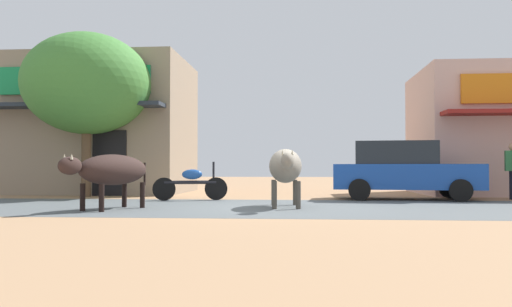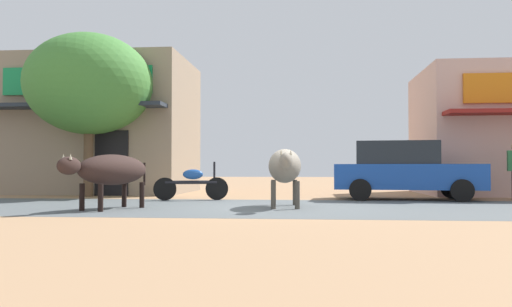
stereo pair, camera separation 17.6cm
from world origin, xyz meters
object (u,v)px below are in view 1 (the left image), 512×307
(parked_hatchback_car, at_px, (403,170))
(parked_motorcycle, at_px, (191,183))
(roadside_tree, at_px, (87,84))
(cow_near_brown, at_px, (112,170))
(cow_far_dark, at_px, (285,166))

(parked_hatchback_car, height_order, parked_motorcycle, parked_hatchback_car)
(roadside_tree, xyz_separation_m, cow_near_brown, (2.61, -4.93, -2.67))
(parked_motorcycle, bearing_deg, cow_far_dark, -41.63)
(parked_hatchback_car, height_order, cow_far_dark, parked_hatchback_car)
(cow_near_brown, distance_m, cow_far_dark, 3.84)
(roadside_tree, height_order, parked_motorcycle, roadside_tree)
(parked_motorcycle, xyz_separation_m, cow_far_dark, (2.67, -2.37, 0.46))
(cow_far_dark, bearing_deg, cow_near_brown, -164.59)
(cow_near_brown, bearing_deg, parked_motorcycle, 73.10)
(parked_hatchback_car, bearing_deg, parked_motorcycle, -171.64)
(roadside_tree, bearing_deg, parked_hatchback_car, -3.98)
(parked_hatchback_car, relative_size, parked_motorcycle, 2.07)
(cow_far_dark, bearing_deg, roadside_tree, 148.23)
(parked_hatchback_car, bearing_deg, cow_near_brown, -148.43)
(roadside_tree, relative_size, cow_near_brown, 2.07)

